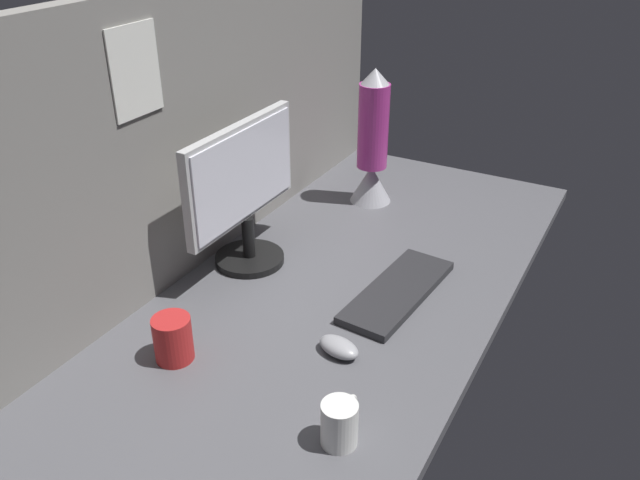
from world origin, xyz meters
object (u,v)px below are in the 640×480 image
at_px(monitor, 243,189).
at_px(mug_ceramic_white, 340,423).
at_px(mug_red_plastic, 173,339).
at_px(lava_lamp, 372,148).
at_px(mouse, 339,347).
at_px(keyboard, 398,291).

bearing_deg(monitor, mug_ceramic_white, -131.50).
xyz_separation_m(mug_ceramic_white, mug_red_plastic, (0.04, 0.41, 0.01)).
bearing_deg(lava_lamp, mouse, -160.10).
relative_size(mug_red_plastic, lava_lamp, 0.24).
height_order(keyboard, mug_ceramic_white, mug_ceramic_white).
xyz_separation_m(monitor, mug_ceramic_white, (-0.44, -0.50, -0.16)).
bearing_deg(monitor, mug_red_plastic, -167.24).
xyz_separation_m(mouse, mug_ceramic_white, (-0.22, -0.11, 0.03)).
relative_size(mouse, mug_ceramic_white, 0.97).
height_order(mug_ceramic_white, lava_lamp, lava_lamp).
distance_m(monitor, mouse, 0.48).
bearing_deg(lava_lamp, keyboard, -147.97).
bearing_deg(mug_red_plastic, monitor, 12.76).
xyz_separation_m(mouse, lava_lamp, (0.71, 0.26, 0.16)).
bearing_deg(keyboard, lava_lamp, 36.75).
relative_size(monitor, mug_ceramic_white, 4.28).
bearing_deg(mug_ceramic_white, mug_red_plastic, 84.40).
bearing_deg(lava_lamp, monitor, 165.56).
relative_size(mug_ceramic_white, mug_red_plastic, 1.00).
distance_m(monitor, keyboard, 0.45).
height_order(mug_red_plastic, lava_lamp, lava_lamp).
relative_size(monitor, keyboard, 1.14).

